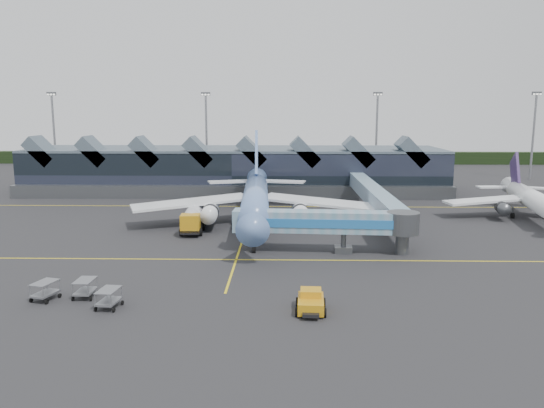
{
  "coord_description": "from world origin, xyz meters",
  "views": [
    {
      "loc": [
        5.73,
        -69.23,
        17.56
      ],
      "look_at": [
        4.06,
        2.24,
        5.0
      ],
      "focal_mm": 35.0,
      "sensor_mm": 36.0,
      "label": 1
    }
  ],
  "objects_px": {
    "regional_jet": "(531,199)",
    "fuel_truck": "(193,217)",
    "main_airliner": "(256,198)",
    "jet_bridge": "(336,223)",
    "pushback_tug": "(311,302)"
  },
  "relations": [
    {
      "from": "regional_jet",
      "to": "main_airliner",
      "type": "bearing_deg",
      "value": -163.26
    },
    {
      "from": "main_airliner",
      "to": "fuel_truck",
      "type": "relative_size",
      "value": 4.18
    },
    {
      "from": "main_airliner",
      "to": "pushback_tug",
      "type": "relative_size",
      "value": 10.46
    },
    {
      "from": "regional_jet",
      "to": "fuel_truck",
      "type": "bearing_deg",
      "value": -159.85
    },
    {
      "from": "jet_bridge",
      "to": "fuel_truck",
      "type": "relative_size",
      "value": 2.15
    },
    {
      "from": "jet_bridge",
      "to": "fuel_truck",
      "type": "height_order",
      "value": "jet_bridge"
    },
    {
      "from": "regional_jet",
      "to": "pushback_tug",
      "type": "bearing_deg",
      "value": -122.69
    },
    {
      "from": "fuel_truck",
      "to": "pushback_tug",
      "type": "height_order",
      "value": "fuel_truck"
    },
    {
      "from": "main_airliner",
      "to": "regional_jet",
      "type": "distance_m",
      "value": 45.54
    },
    {
      "from": "regional_jet",
      "to": "fuel_truck",
      "type": "distance_m",
      "value": 55.14
    },
    {
      "from": "fuel_truck",
      "to": "jet_bridge",
      "type": "bearing_deg",
      "value": -34.68
    },
    {
      "from": "pushback_tug",
      "to": "regional_jet",
      "type": "bearing_deg",
      "value": 50.45
    },
    {
      "from": "regional_jet",
      "to": "jet_bridge",
      "type": "height_order",
      "value": "regional_jet"
    },
    {
      "from": "main_airliner",
      "to": "jet_bridge",
      "type": "distance_m",
      "value": 19.87
    },
    {
      "from": "main_airliner",
      "to": "pushback_tug",
      "type": "distance_m",
      "value": 37.33
    }
  ]
}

